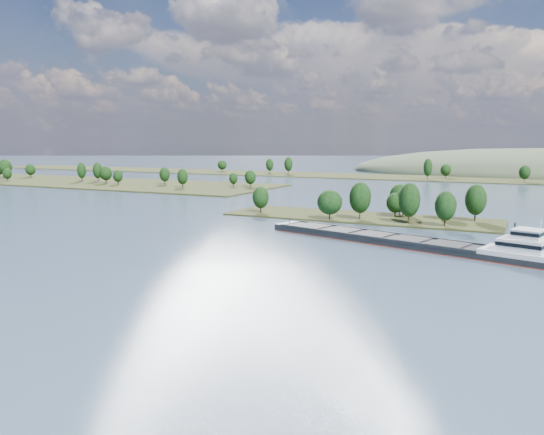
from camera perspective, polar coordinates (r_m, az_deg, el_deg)
The scene contains 6 objects.
ground at distance 143.57m, azimuth 2.65°, elevation -3.19°, with size 1800.00×1800.00×0.00m, color #324157.
tree_island at distance 196.05m, azimuth 11.37°, elevation 1.03°, with size 100.00×31.87×15.14m.
left_bank at distance 393.11m, azimuth -20.89°, elevation 3.73°, with size 300.00×80.00×15.79m.
back_shoreline at distance 412.94m, azimuth 19.19°, elevation 3.97°, with size 900.00×60.00×16.37m.
hill_west at distance 510.40m, azimuth 26.25°, elevation 4.24°, with size 320.00×160.00×44.00m, color #3D4932.
cargo_barge at distance 148.21m, azimuth 15.26°, elevation -2.57°, with size 81.73×32.09×11.12m.
Camera 1 is at (54.84, -9.57, 28.60)m, focal length 35.00 mm.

